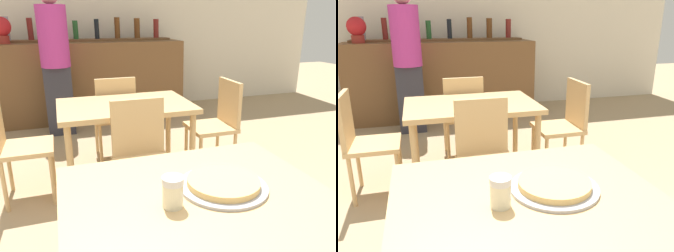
{
  "view_description": "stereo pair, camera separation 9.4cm",
  "coord_description": "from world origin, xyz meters",
  "views": [
    {
      "loc": [
        -0.44,
        -0.92,
        1.39
      ],
      "look_at": [
        0.05,
        0.55,
        0.88
      ],
      "focal_mm": 35.0,
      "sensor_mm": 36.0,
      "label": 1
    },
    {
      "loc": [
        -0.35,
        -0.95,
        1.39
      ],
      "look_at": [
        0.05,
        0.55,
        0.88
      ],
      "focal_mm": 35.0,
      "sensor_mm": 36.0,
      "label": 2
    }
  ],
  "objects": [
    {
      "name": "bar_back_shelf",
      "position": [
        -0.01,
        3.95,
        1.17
      ],
      "size": [
        2.39,
        0.24,
        0.33
      ],
      "color": "brown",
      "rests_on": "bar_counter"
    },
    {
      "name": "chair_far_side_front",
      "position": [
        0.06,
        1.13,
        0.5
      ],
      "size": [
        0.4,
        0.4,
        0.86
      ],
      "color": "tan",
      "rests_on": "ground_plane"
    },
    {
      "name": "dining_table_near",
      "position": [
        0.0,
        0.0,
        0.69
      ],
      "size": [
        0.98,
        0.89,
        0.78
      ],
      "color": "tan",
      "rests_on": "ground_plane"
    },
    {
      "name": "person_standing",
      "position": [
        -0.45,
        3.23,
        0.96
      ],
      "size": [
        0.34,
        0.34,
        1.76
      ],
      "color": "#2D2D38",
      "rests_on": "ground_plane"
    },
    {
      "name": "pizza_tray",
      "position": [
        0.11,
        0.06,
        0.79
      ],
      "size": [
        0.34,
        0.34,
        0.04
      ],
      "color": "#A3A3A8",
      "rests_on": "dining_table_near"
    },
    {
      "name": "dining_table_far",
      "position": [
        0.06,
        1.67,
        0.64
      ],
      "size": [
        1.08,
        0.74,
        0.72
      ],
      "color": "tan",
      "rests_on": "ground_plane"
    },
    {
      "name": "potted_plant",
      "position": [
        -1.05,
        3.76,
        1.27
      ],
      "size": [
        0.24,
        0.24,
        0.33
      ],
      "color": "maroon",
      "rests_on": "bar_counter"
    },
    {
      "name": "chair_far_side_right",
      "position": [
        0.93,
        1.67,
        0.5
      ],
      "size": [
        0.4,
        0.4,
        0.86
      ],
      "rotation": [
        0.0,
        0.0,
        -1.57
      ],
      "color": "tan",
      "rests_on": "ground_plane"
    },
    {
      "name": "bar_counter",
      "position": [
        0.0,
        3.81,
        0.54
      ],
      "size": [
        2.6,
        0.56,
        1.09
      ],
      "color": "brown",
      "rests_on": "ground_plane"
    },
    {
      "name": "cheese_shaker",
      "position": [
        -0.11,
        -0.0,
        0.83
      ],
      "size": [
        0.07,
        0.07,
        0.11
      ],
      "color": "beige",
      "rests_on": "dining_table_near"
    },
    {
      "name": "chair_far_side_left",
      "position": [
        -0.81,
        1.67,
        0.5
      ],
      "size": [
        0.4,
        0.4,
        0.86
      ],
      "rotation": [
        0.0,
        0.0,
        1.57
      ],
      "color": "tan",
      "rests_on": "ground_plane"
    },
    {
      "name": "wall_back",
      "position": [
        0.0,
        4.31,
        1.4
      ],
      "size": [
        8.0,
        0.05,
        2.8
      ],
      "color": "silver",
      "rests_on": "ground_plane"
    },
    {
      "name": "chair_far_side_back",
      "position": [
        0.06,
        2.21,
        0.5
      ],
      "size": [
        0.4,
        0.4,
        0.86
      ],
      "rotation": [
        0.0,
        0.0,
        3.14
      ],
      "color": "tan",
      "rests_on": "ground_plane"
    }
  ]
}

